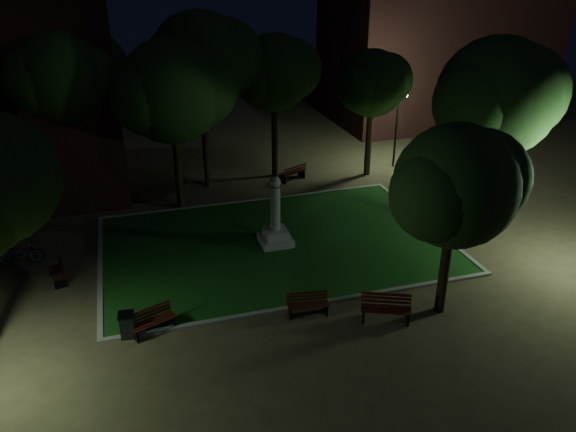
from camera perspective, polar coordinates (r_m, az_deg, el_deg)
name	(u,v)px	position (r m, az deg, el deg)	size (l,w,h in m)	color
ground	(289,266)	(23.73, 0.06, -5.08)	(80.00, 80.00, 0.00)	#4E412A
lawn	(276,244)	(25.40, -1.26, -2.85)	(15.00, 10.00, 0.08)	#154111
lawn_kerb	(276,243)	(25.39, -1.26, -2.81)	(15.40, 10.40, 0.12)	slate
monument	(275,226)	(24.98, -1.28, -0.98)	(1.40, 1.40, 3.20)	gray
building_far	(436,40)	(46.74, 14.78, 16.89)	(16.00, 10.00, 12.00)	#512420
tree_north_wl	(174,92)	(27.72, -11.53, 12.27)	(6.11, 4.99, 8.54)	black
tree_north_er	(276,73)	(31.83, -1.25, 14.34)	(5.23, 4.27, 8.19)	black
tree_ne	(374,83)	(32.57, 8.70, 13.18)	(4.65, 3.79, 7.32)	black
tree_east	(499,98)	(25.49, 20.66, 11.19)	(6.23, 5.09, 9.05)	black
tree_se	(458,186)	(19.49, 16.91, 2.95)	(5.18, 4.23, 7.04)	black
tree_nw	(65,73)	(29.32, -21.74, 13.32)	(5.82, 4.75, 9.22)	black
tree_far_north	(203,62)	(30.41, -8.66, 15.19)	(6.45, 5.27, 9.52)	black
lamppost_nw	(40,145)	(31.63, -23.91, 6.62)	(1.18, 0.28, 4.40)	black
lamppost_ne	(397,116)	(34.68, 11.03, 9.94)	(1.18, 0.28, 4.58)	black
bench_near_left	(308,305)	(20.57, 2.03, -8.99)	(1.57, 0.74, 0.83)	black
bench_near_right	(386,309)	(20.53, 9.91, -9.25)	(1.87, 1.28, 0.97)	black
bench_west_near	(152,321)	(20.23, -13.62, -10.35)	(1.69, 1.09, 0.88)	black
bench_left_side	(59,273)	(24.33, -22.27, -5.35)	(0.79, 1.48, 0.77)	black
bench_right_side	(459,201)	(30.11, 16.99, 1.50)	(1.06, 1.89, 0.98)	black
bench_far_side	(293,173)	(32.62, 0.50, 4.37)	(1.77, 1.23, 0.92)	black
trash_bin	(127,325)	(20.18, -16.01, -10.59)	(0.58, 0.58, 0.91)	black
bicycle	(21,253)	(26.27, -25.53, -3.37)	(0.65, 1.88, 0.99)	black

